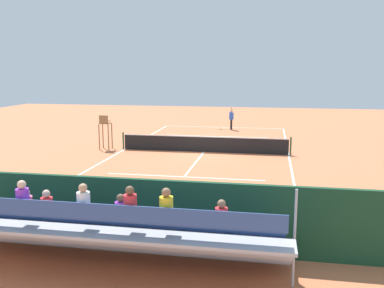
% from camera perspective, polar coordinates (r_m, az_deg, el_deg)
% --- Properties ---
extents(ground_plane, '(60.00, 60.00, 0.00)m').
position_cam_1_polar(ground_plane, '(25.74, 1.61, -1.08)').
color(ground_plane, '#CC7047').
extents(court_line_markings, '(10.10, 22.20, 0.01)m').
position_cam_1_polar(court_line_markings, '(25.77, 1.63, -1.06)').
color(court_line_markings, white).
rests_on(court_line_markings, ground).
extents(tennis_net, '(10.30, 0.10, 1.07)m').
position_cam_1_polar(tennis_net, '(25.64, 1.62, 0.02)').
color(tennis_net, black).
rests_on(tennis_net, ground).
extents(backdrop_wall, '(18.00, 0.16, 2.00)m').
position_cam_1_polar(backdrop_wall, '(12.29, -8.59, -9.07)').
color(backdrop_wall, '#194228').
rests_on(backdrop_wall, ground).
extents(bleacher_stand, '(9.06, 2.40, 2.48)m').
position_cam_1_polar(bleacher_stand, '(11.06, -11.32, -11.37)').
color(bleacher_stand, '#B2B2B7').
rests_on(bleacher_stand, ground).
extents(umpire_chair, '(0.67, 0.67, 2.14)m').
position_cam_1_polar(umpire_chair, '(26.97, -11.57, 2.07)').
color(umpire_chair, olive).
rests_on(umpire_chair, ground).
extents(courtside_bench, '(1.80, 0.40, 0.93)m').
position_cam_1_polar(courtside_bench, '(12.60, 2.46, -10.60)').
color(courtside_bench, '#33383D').
rests_on(courtside_bench, ground).
extents(equipment_bag, '(0.90, 0.36, 0.36)m').
position_cam_1_polar(equipment_bag, '(12.92, -4.63, -11.90)').
color(equipment_bag, '#334C8C').
rests_on(equipment_bag, ground).
extents(tennis_player, '(0.43, 0.55, 1.93)m').
position_cam_1_polar(tennis_player, '(34.98, 5.29, 3.56)').
color(tennis_player, black).
rests_on(tennis_player, ground).
extents(tennis_racket, '(0.49, 0.54, 0.03)m').
position_cam_1_polar(tennis_racket, '(35.25, 4.17, 1.99)').
color(tennis_racket, black).
rests_on(tennis_racket, ground).
extents(tennis_ball_near, '(0.07, 0.07, 0.07)m').
position_cam_1_polar(tennis_ball_near, '(31.53, 7.56, 0.99)').
color(tennis_ball_near, '#CCDB33').
rests_on(tennis_ball_near, ground).
extents(tennis_ball_far, '(0.07, 0.07, 0.07)m').
position_cam_1_polar(tennis_ball_far, '(31.91, 6.81, 1.11)').
color(tennis_ball_far, '#CCDB33').
rests_on(tennis_ball_far, ground).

